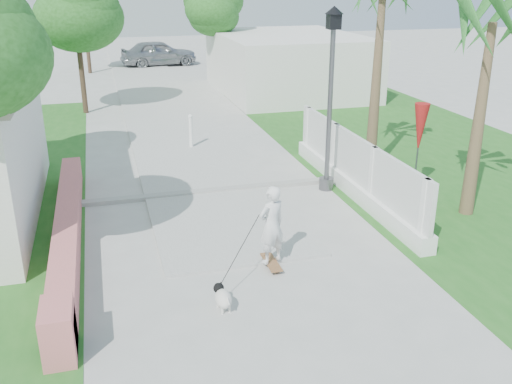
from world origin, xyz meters
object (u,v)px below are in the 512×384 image
object	(u,v)px
street_lamp	(330,94)
bollard	(191,130)
skateboarder	(250,242)
parked_car	(159,53)
patio_umbrella	(420,129)
dog	(223,297)

from	to	relation	value
street_lamp	bollard	distance (m)	5.56
skateboarder	parked_car	xyz separation A→B (m)	(1.33, 26.08, 0.03)
street_lamp	skateboarder	size ratio (longest dim) A/B	2.79
patio_umbrella	skateboarder	distance (m)	5.80
skateboarder	dog	bearing A→B (deg)	28.86
street_lamp	skateboarder	world-z (taller)	street_lamp
bollard	parked_car	size ratio (longest dim) A/B	0.25
patio_umbrella	parked_car	size ratio (longest dim) A/B	0.52
dog	parked_car	xyz separation A→B (m)	(2.01, 26.92, 0.53)
bollard	patio_umbrella	xyz separation A→B (m)	(4.60, -5.50, 1.10)
street_lamp	dog	world-z (taller)	street_lamp
street_lamp	skateboarder	bearing A→B (deg)	-127.96
bollard	dog	size ratio (longest dim) A/B	1.84
parked_car	skateboarder	bearing A→B (deg)	169.20
patio_umbrella	dog	size ratio (longest dim) A/B	3.88
bollard	dog	bearing A→B (deg)	-96.27
bollard	patio_umbrella	distance (m)	7.25
bollard	parked_car	world-z (taller)	parked_car
street_lamp	patio_umbrella	bearing A→B (deg)	-27.76
street_lamp	patio_umbrella	size ratio (longest dim) A/B	1.93
patio_umbrella	parked_car	bearing A→B (deg)	98.82
street_lamp	skateboarder	distance (m)	5.22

